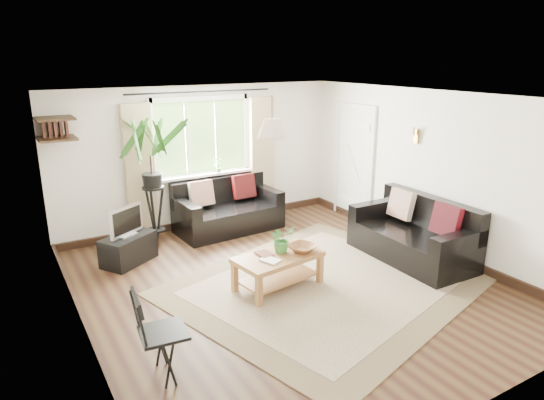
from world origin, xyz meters
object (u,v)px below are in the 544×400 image
palm_stand (152,182)px  sofa_back (228,207)px  folding_chair (163,334)px  sofa_right (412,232)px  coffee_table (278,271)px  tv_stand (129,249)px

palm_stand → sofa_back: bearing=-2.1°
folding_chair → sofa_right: bearing=-73.1°
palm_stand → coffee_table: bearing=-69.5°
coffee_table → tv_stand: 2.28m
sofa_right → coffee_table: size_ratio=1.65×
palm_stand → tv_stand: bearing=-137.2°
sofa_right → tv_stand: sofa_right is taller
sofa_back → palm_stand: bearing=174.6°
sofa_back → folding_chair: bearing=-127.7°
sofa_back → tv_stand: 1.90m
sofa_back → coffee_table: sofa_back is taller
coffee_table → tv_stand: bearing=129.1°
sofa_back → tv_stand: bearing=-168.4°
sofa_back → palm_stand: size_ratio=0.87×
sofa_right → sofa_back: bearing=-144.0°
tv_stand → folding_chair: folding_chair is taller
palm_stand → folding_chair: palm_stand is taller
sofa_back → palm_stand: (-1.25, 0.05, 0.59)m
coffee_table → sofa_right: bearing=-5.8°
tv_stand → folding_chair: (-0.39, -2.76, 0.23)m
palm_stand → sofa_right: bearing=-40.1°
palm_stand → folding_chair: (-0.97, -3.29, -0.56)m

